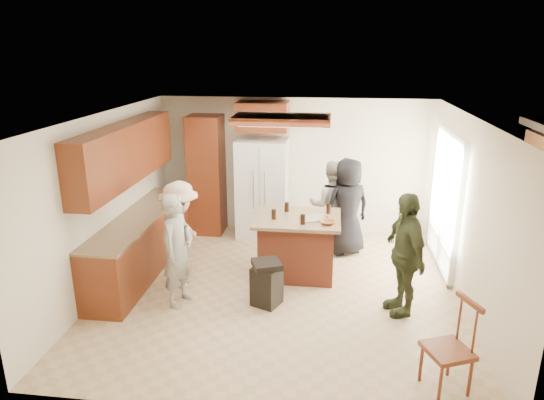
# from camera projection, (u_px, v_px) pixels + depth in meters

# --- Properties ---
(person_front_left) EXTENTS (0.52, 0.64, 1.56)m
(person_front_left) POSITION_uv_depth(u_px,v_px,m) (178.00, 250.00, 6.44)
(person_front_left) COLOR gray
(person_front_left) RESTS_ON ground
(person_behind_left) EXTENTS (0.76, 0.47, 1.56)m
(person_behind_left) POSITION_uv_depth(u_px,v_px,m) (331.00, 206.00, 8.24)
(person_behind_left) COLOR #9C9D94
(person_behind_left) RESTS_ON ground
(person_behind_right) EXTENTS (0.96, 0.85, 1.64)m
(person_behind_right) POSITION_uv_depth(u_px,v_px,m) (347.00, 207.00, 8.05)
(person_behind_right) COLOR black
(person_behind_right) RESTS_ON ground
(person_side_right) EXTENTS (0.76, 1.07, 1.65)m
(person_side_right) POSITION_uv_depth(u_px,v_px,m) (404.00, 254.00, 6.21)
(person_side_right) COLOR #343B22
(person_side_right) RESTS_ON ground
(person_counter) EXTENTS (0.53, 1.04, 1.58)m
(person_counter) POSITION_uv_depth(u_px,v_px,m) (180.00, 235.00, 6.94)
(person_counter) COLOR tan
(person_counter) RESTS_ON ground
(left_cabinetry) EXTENTS (0.64, 3.00, 2.30)m
(left_cabinetry) POSITION_uv_depth(u_px,v_px,m) (136.00, 213.00, 7.36)
(left_cabinetry) COLOR maroon
(left_cabinetry) RESTS_ON ground
(back_wall_units) EXTENTS (1.80, 0.60, 2.45)m
(back_wall_units) POSITION_uv_depth(u_px,v_px,m) (220.00, 161.00, 8.82)
(back_wall_units) COLOR maroon
(back_wall_units) RESTS_ON ground
(refrigerator) EXTENTS (0.90, 0.76, 1.80)m
(refrigerator) POSITION_uv_depth(u_px,v_px,m) (262.00, 189.00, 8.80)
(refrigerator) COLOR white
(refrigerator) RESTS_ON ground
(kitchen_island) EXTENTS (1.28, 1.03, 0.93)m
(kitchen_island) POSITION_uv_depth(u_px,v_px,m) (297.00, 245.00, 7.38)
(kitchen_island) COLOR #9D4028
(kitchen_island) RESTS_ON ground
(island_items) EXTENTS (0.94, 0.62, 0.15)m
(island_items) POSITION_uv_depth(u_px,v_px,m) (312.00, 217.00, 7.12)
(island_items) COLOR silver
(island_items) RESTS_ON kitchen_island
(trash_bin) EXTENTS (0.47, 0.47, 0.63)m
(trash_bin) POSITION_uv_depth(u_px,v_px,m) (267.00, 283.00, 6.54)
(trash_bin) COLOR black
(trash_bin) RESTS_ON ground
(spindle_chair) EXTENTS (0.55, 0.55, 0.99)m
(spindle_chair) POSITION_uv_depth(u_px,v_px,m) (449.00, 350.00, 4.87)
(spindle_chair) COLOR maroon
(spindle_chair) RESTS_ON ground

